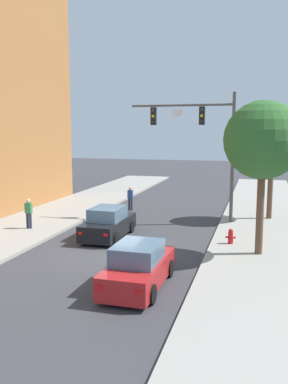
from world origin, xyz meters
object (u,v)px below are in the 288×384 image
at_px(pedestrian_sidewalk_left_walker, 29,212).
at_px(fire_hydrant, 231,236).
at_px(car_lead_black, 108,224).
at_px(street_tree_second, 272,140).
at_px(car_following_red, 139,267).
at_px(pedestrian_crossing_road, 130,197).
at_px(street_tree_nearest, 263,141).
at_px(traffic_signal_mast, 203,133).

height_order(pedestrian_sidewalk_left_walker, fire_hydrant, pedestrian_sidewalk_left_walker).
distance_m(car_lead_black, pedestrian_sidewalk_left_walker, 4.70).
xyz_separation_m(fire_hydrant, street_tree_second, (1.87, 6.52, 4.40)).
bearing_deg(fire_hydrant, street_tree_second, 73.99).
distance_m(car_following_red, pedestrian_crossing_road, 14.24).
xyz_separation_m(pedestrian_sidewalk_left_walker, street_tree_second, (12.76, 6.33, 3.85)).
distance_m(car_following_red, fire_hydrant, 6.70).
bearing_deg(fire_hydrant, pedestrian_sidewalk_left_walker, 179.01).
distance_m(pedestrian_crossing_road, street_tree_second, 10.06).
height_order(pedestrian_crossing_road, street_tree_nearest, street_tree_nearest).
bearing_deg(pedestrian_sidewalk_left_walker, car_following_red, -37.74).
relative_size(car_following_red, street_tree_nearest, 0.65).
height_order(car_following_red, street_tree_nearest, street_tree_nearest).
height_order(car_following_red, pedestrian_crossing_road, pedestrian_crossing_road).
height_order(car_lead_black, pedestrian_sidewalk_left_walker, pedestrian_sidewalk_left_walker).
distance_m(car_lead_black, pedestrian_crossing_road, 7.43).
height_order(pedestrian_sidewalk_left_walker, pedestrian_crossing_road, pedestrian_sidewalk_left_walker).
xyz_separation_m(car_lead_black, street_tree_second, (8.07, 6.46, 4.19)).
height_order(car_following_red, fire_hydrant, car_following_red).
xyz_separation_m(car_following_red, street_tree_second, (4.63, 12.62, 4.19)).
height_order(car_lead_black, fire_hydrant, car_lead_black).
bearing_deg(fire_hydrant, street_tree_nearest, -45.40).
height_order(car_following_red, street_tree_second, street_tree_second).
xyz_separation_m(street_tree_nearest, street_tree_second, (0.58, 7.82, -0.13)).
bearing_deg(street_tree_nearest, fire_hydrant, 134.60).
relative_size(car_lead_black, pedestrian_crossing_road, 2.59).
relative_size(car_lead_black, street_tree_nearest, 0.64).
relative_size(fire_hydrant, street_tree_nearest, 0.11).
distance_m(car_lead_black, street_tree_nearest, 8.75).
bearing_deg(car_lead_black, fire_hydrant, -0.53).
bearing_deg(street_tree_second, pedestrian_crossing_road, 174.55).
height_order(traffic_signal_mast, street_tree_nearest, traffic_signal_mast).
distance_m(pedestrian_sidewalk_left_walker, street_tree_nearest, 12.89).
bearing_deg(pedestrian_sidewalk_left_walker, street_tree_second, 26.40).
relative_size(fire_hydrant, street_tree_second, 0.11).
xyz_separation_m(traffic_signal_mast, pedestrian_crossing_road, (-5.27, 2.43, -4.41)).
height_order(pedestrian_crossing_road, fire_hydrant, pedestrian_crossing_road).
distance_m(car_lead_black, street_tree_second, 11.15).
distance_m(traffic_signal_mast, street_tree_nearest, 7.11).
distance_m(traffic_signal_mast, car_lead_black, 7.90).
bearing_deg(car_following_red, pedestrian_crossing_road, 108.66).
bearing_deg(street_tree_second, car_lead_black, -141.30).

